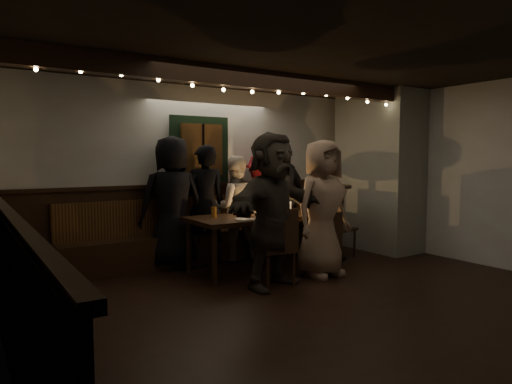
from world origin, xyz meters
TOP-DOWN VIEW (x-y plane):
  - room at (1.07, 1.42)m, footprint 6.02×5.01m
  - dining_table at (0.26, 1.40)m, footprint 2.09×0.90m
  - chair_near_left at (-0.11, 0.56)m, footprint 0.49×0.49m
  - chair_near_right at (0.76, 0.67)m, footprint 0.40×0.40m
  - chair_end at (1.55, 1.35)m, footprint 0.49×0.49m
  - high_top at (1.41, 1.38)m, footprint 0.70×0.70m
  - person_a at (-0.79, 2.12)m, footprint 0.96×0.69m
  - person_b at (-0.30, 2.10)m, footprint 0.70×0.54m
  - person_c at (0.20, 2.11)m, footprint 0.90×0.79m
  - person_d at (0.70, 2.10)m, footprint 1.16×0.87m
  - person_e at (1.08, 2.05)m, footprint 1.13×0.74m
  - person_f at (-0.17, 0.60)m, footprint 1.79×1.00m
  - person_g at (0.67, 0.66)m, footprint 0.92×0.65m

SIDE VIEW (x-z plane):
  - chair_near_right at x=0.76m, z-range 0.05..0.88m
  - chair_near_left at x=-0.11m, z-range 0.06..0.99m
  - chair_end at x=1.55m, z-range 0.06..1.00m
  - dining_table at x=0.26m, z-range 0.23..1.14m
  - high_top at x=1.41m, z-range 0.15..1.27m
  - person_c at x=0.20m, z-range 0.00..1.56m
  - person_d at x=0.70m, z-range 0.00..1.60m
  - person_b at x=-0.30m, z-range 0.00..1.72m
  - person_g at x=0.67m, z-range 0.00..1.76m
  - person_e at x=1.08m, z-range 0.00..1.79m
  - person_a at x=-0.79m, z-range 0.00..1.83m
  - person_f at x=-0.17m, z-range 0.00..1.84m
  - room at x=1.07m, z-range -0.24..2.38m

